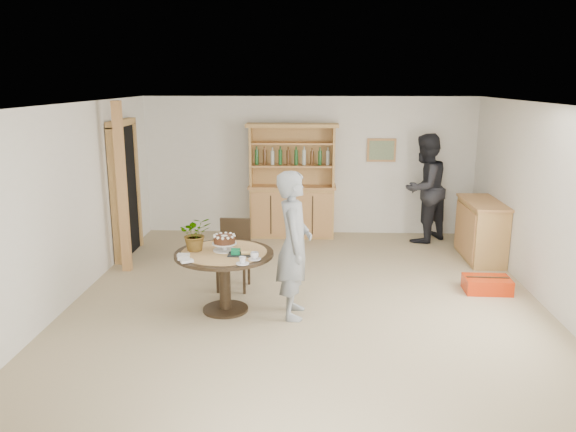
{
  "coord_description": "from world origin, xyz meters",
  "views": [
    {
      "loc": [
        0.06,
        -6.68,
        2.78
      ],
      "look_at": [
        -0.25,
        0.43,
        1.05
      ],
      "focal_mm": 35.0,
      "sensor_mm": 36.0,
      "label": 1
    }
  ],
  "objects_px": {
    "dining_chair": "(234,249)",
    "adult_person": "(424,188)",
    "dining_table": "(224,264)",
    "red_suitcase": "(487,285)",
    "sideboard": "(481,230)",
    "teen_boy": "(294,245)",
    "hutch": "(292,199)"
  },
  "relations": [
    {
      "from": "dining_chair",
      "to": "adult_person",
      "type": "distance_m",
      "value": 3.87
    },
    {
      "from": "dining_table",
      "to": "red_suitcase",
      "type": "height_order",
      "value": "dining_table"
    },
    {
      "from": "dining_table",
      "to": "adult_person",
      "type": "relative_size",
      "value": 0.63
    },
    {
      "from": "sideboard",
      "to": "dining_chair",
      "type": "relative_size",
      "value": 1.33
    },
    {
      "from": "teen_boy",
      "to": "adult_person",
      "type": "relative_size",
      "value": 0.93
    },
    {
      "from": "hutch",
      "to": "sideboard",
      "type": "distance_m",
      "value": 3.29
    },
    {
      "from": "red_suitcase",
      "to": "dining_chair",
      "type": "bearing_deg",
      "value": -179.29
    },
    {
      "from": "teen_boy",
      "to": "red_suitcase",
      "type": "distance_m",
      "value": 2.83
    },
    {
      "from": "dining_chair",
      "to": "teen_boy",
      "type": "relative_size",
      "value": 0.53
    },
    {
      "from": "dining_table",
      "to": "red_suitcase",
      "type": "distance_m",
      "value": 3.55
    },
    {
      "from": "sideboard",
      "to": "teen_boy",
      "type": "height_order",
      "value": "teen_boy"
    },
    {
      "from": "adult_person",
      "to": "hutch",
      "type": "bearing_deg",
      "value": -49.81
    },
    {
      "from": "dining_chair",
      "to": "hutch",
      "type": "bearing_deg",
      "value": 78.69
    },
    {
      "from": "dining_chair",
      "to": "dining_table",
      "type": "bearing_deg",
      "value": -86.95
    },
    {
      "from": "hutch",
      "to": "sideboard",
      "type": "height_order",
      "value": "hutch"
    },
    {
      "from": "dining_table",
      "to": "dining_chair",
      "type": "bearing_deg",
      "value": 89.68
    },
    {
      "from": "adult_person",
      "to": "red_suitcase",
      "type": "distance_m",
      "value": 2.64
    },
    {
      "from": "dining_table",
      "to": "dining_chair",
      "type": "relative_size",
      "value": 1.27
    },
    {
      "from": "teen_boy",
      "to": "red_suitcase",
      "type": "height_order",
      "value": "teen_boy"
    },
    {
      "from": "dining_chair",
      "to": "red_suitcase",
      "type": "distance_m",
      "value": 3.45
    },
    {
      "from": "dining_table",
      "to": "adult_person",
      "type": "bearing_deg",
      "value": 47.11
    },
    {
      "from": "red_suitcase",
      "to": "adult_person",
      "type": "bearing_deg",
      "value": 101.13
    },
    {
      "from": "hutch",
      "to": "dining_table",
      "type": "xyz_separation_m",
      "value": [
        -0.7,
        -3.48,
        -0.08
      ]
    },
    {
      "from": "hutch",
      "to": "teen_boy",
      "type": "relative_size",
      "value": 1.15
    },
    {
      "from": "hutch",
      "to": "red_suitcase",
      "type": "xyz_separation_m",
      "value": [
        2.72,
        -2.7,
        -0.59
      ]
    },
    {
      "from": "dining_table",
      "to": "dining_chair",
      "type": "distance_m",
      "value": 0.83
    },
    {
      "from": "dining_chair",
      "to": "red_suitcase",
      "type": "relative_size",
      "value": 1.55
    },
    {
      "from": "dining_chair",
      "to": "adult_person",
      "type": "bearing_deg",
      "value": 42.11
    },
    {
      "from": "sideboard",
      "to": "dining_chair",
      "type": "bearing_deg",
      "value": -159.31
    },
    {
      "from": "hutch",
      "to": "dining_table",
      "type": "distance_m",
      "value": 3.55
    },
    {
      "from": "dining_table",
      "to": "teen_boy",
      "type": "xyz_separation_m",
      "value": [
        0.85,
        -0.1,
        0.28
      ]
    },
    {
      "from": "sideboard",
      "to": "red_suitcase",
      "type": "bearing_deg",
      "value": -102.17
    }
  ]
}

